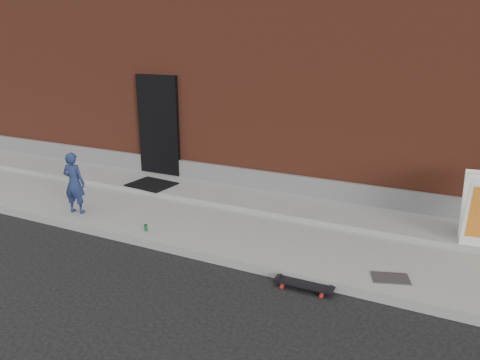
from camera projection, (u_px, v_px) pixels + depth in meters
The scene contains 9 objects.
ground at pixel (189, 258), 7.38m from camera, with size 80.00×80.00×0.00m, color black.
sidewalk at pixel (232, 221), 8.65m from camera, with size 20.00×3.00×0.15m, color gray.
apron at pixel (252, 200), 9.38m from camera, with size 20.00×1.20×0.10m, color gray.
building at pixel (324, 68), 12.63m from camera, with size 20.00×8.10×5.00m.
child at pixel (74, 183), 8.69m from camera, with size 0.43×0.28×1.17m, color navy.
skateboard at pixel (304, 285), 6.45m from camera, with size 0.82×0.22×0.09m.
soda_can at pixel (146, 228), 8.01m from camera, with size 0.06×0.06×0.11m, color #1B8A46.
doormat at pixel (152, 184), 10.13m from camera, with size 0.92×0.75×0.03m, color black.
utility_plate at pixel (390, 278), 6.46m from camera, with size 0.51×0.32×0.02m, color #535358.
Camera 1 is at (3.66, -5.64, 3.39)m, focal length 35.00 mm.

